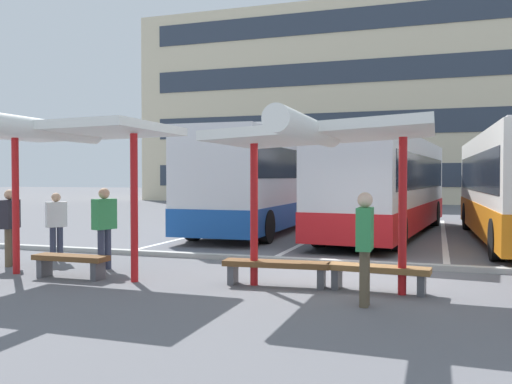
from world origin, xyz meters
name	(u,v)px	position (x,y,z in m)	size (l,w,h in m)	color
ground_plane	(341,278)	(0.00, 0.00, 0.00)	(160.00, 160.00, 0.00)	slate
terminal_building	(416,108)	(0.03, 37.41, 7.73)	(44.20, 13.88, 18.21)	beige
coach_bus_0	(272,182)	(-4.25, 9.45, 1.78)	(2.73, 12.50, 3.82)	silver
coach_bus_1	(388,186)	(0.16, 8.54, 1.65)	(3.62, 11.76, 3.57)	silver
lane_stripe_0	(220,229)	(-5.98, 8.45, 0.00)	(0.16, 14.00, 0.01)	white
lane_stripe_1	(325,233)	(-1.99, 8.45, 0.00)	(0.16, 14.00, 0.01)	white
lane_stripe_2	(444,237)	(1.99, 8.45, 0.00)	(0.16, 14.00, 0.01)	white
waiting_shelter_0	(63,134)	(-4.98, -1.87, 2.78)	(3.74, 4.26, 3.01)	red
bench_0	(71,261)	(-4.98, -1.69, 0.33)	(1.53, 0.43, 0.45)	brown
waiting_shelter_1	(322,137)	(-0.08, -1.47, 2.64)	(3.62, 4.50, 2.88)	red
bench_1	(276,267)	(-0.98, -1.15, 0.34)	(1.96, 0.56, 0.45)	brown
bench_2	(378,272)	(0.82, -1.09, 0.34)	(1.77, 0.55, 0.45)	brown
platform_kerb	(352,263)	(0.00, 1.52, 0.06)	(44.00, 0.24, 0.12)	#ADADA8
waiting_passenger_0	(56,222)	(-6.75, 0.13, 0.91)	(0.47, 0.49, 1.60)	#33384C
waiting_passenger_1	(365,240)	(0.74, -2.21, 1.01)	(0.23, 0.50, 1.74)	brown
waiting_passenger_2	(10,222)	(-7.16, -0.91, 0.98)	(0.31, 0.52, 1.70)	brown
waiting_passenger_3	(104,222)	(-4.94, -0.61, 1.01)	(0.38, 0.55, 1.74)	#33384C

